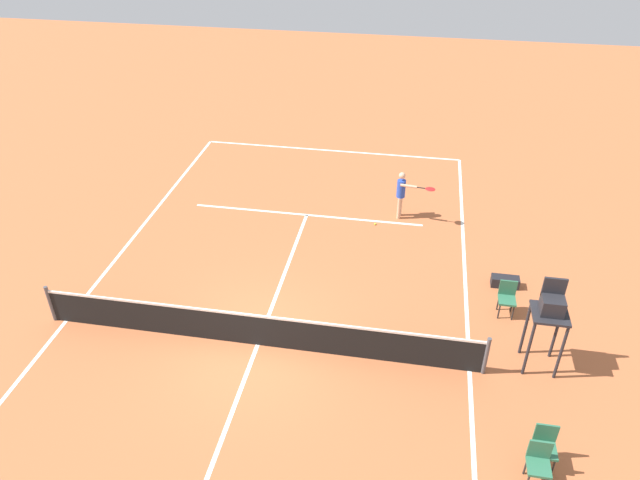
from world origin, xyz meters
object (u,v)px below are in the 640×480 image
tennis_ball (375,224)px  courtside_chair_far (545,445)px  umpire_chair (550,312)px  player_serving (402,191)px  courtside_chair_mid (507,297)px  courtside_chair_near (539,462)px  equipment_bag (505,282)px

tennis_ball → courtside_chair_far: courtside_chair_far is taller
umpire_chair → courtside_chair_far: 3.01m
player_serving → tennis_ball: bearing=-43.2°
umpire_chair → courtside_chair_mid: umpire_chair is taller
umpire_chair → courtside_chair_near: bearing=82.2°
player_serving → courtside_chair_far: bearing=27.5°
courtside_chair_near → courtside_chair_far: (-0.17, -0.42, 0.00)m
courtside_chair_mid → equipment_bag: bearing=-95.2°
tennis_ball → equipment_bag: equipment_bag is taller
umpire_chair → courtside_chair_mid: (0.60, -1.79, -1.07)m
player_serving → equipment_bag: bearing=51.0°
player_serving → umpire_chair: (-3.59, 6.23, 0.64)m
player_serving → equipment_bag: size_ratio=2.15×
courtside_chair_mid → equipment_bag: size_ratio=1.25×
courtside_chair_near → equipment_bag: courtside_chair_near is taller
courtside_chair_mid → courtside_chair_far: (-0.33, 4.59, 0.00)m
courtside_chair_mid → equipment_bag: (-0.11, -1.19, -0.38)m
player_serving → courtside_chair_near: (-3.15, 9.45, -0.43)m
player_serving → courtside_chair_mid: (-2.99, 4.44, -0.43)m
tennis_ball → courtside_chair_far: bearing=116.0°
courtside_chair_mid → umpire_chair: bearing=108.5°
tennis_ball → player_serving: bearing=-140.5°
player_serving → courtside_chair_near: size_ratio=1.72×
tennis_ball → courtside_chair_mid: size_ratio=0.07×
tennis_ball → courtside_chair_far: size_ratio=0.07×
courtside_chair_far → equipment_bag: (0.22, -5.78, -0.38)m
umpire_chair → courtside_chair_near: (0.44, 3.22, -1.07)m
courtside_chair_far → equipment_bag: size_ratio=1.25×
courtside_chair_near → umpire_chair: bearing=-97.8°
player_serving → courtside_chair_far: size_ratio=1.72×
courtside_chair_mid → courtside_chair_near: bearing=91.8°
tennis_ball → courtside_chair_far: 9.35m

